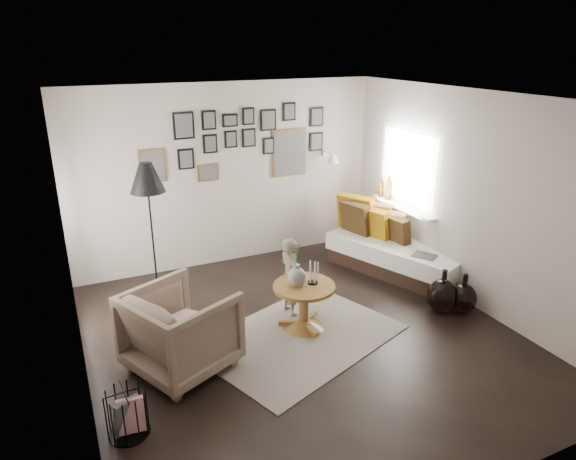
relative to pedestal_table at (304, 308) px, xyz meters
name	(u,v)px	position (x,y,z in m)	size (l,w,h in m)	color
ground	(303,337)	(-0.09, -0.17, -0.25)	(4.80, 4.80, 0.00)	black
wall_back	(228,176)	(-0.09, 2.23, 1.05)	(4.50, 4.50, 0.00)	#A99D93
wall_front	(475,346)	(-0.09, -2.57, 1.05)	(4.50, 4.50, 0.00)	#A99D93
wall_left	(70,266)	(-2.34, -0.17, 1.05)	(4.80, 4.80, 0.00)	#A99D93
wall_right	(471,201)	(2.16, -0.17, 1.05)	(4.80, 4.80, 0.00)	#A99D93
ceiling	(306,98)	(-0.09, -0.17, 2.35)	(4.80, 4.80, 0.00)	white
door_left	(68,245)	(-2.33, 1.03, 0.80)	(0.00, 2.14, 2.14)	white
window_right	(396,201)	(2.08, 1.17, 0.68)	(0.15, 1.32, 1.30)	white
gallery_wall	(247,143)	(0.20, 2.22, 1.49)	(2.74, 0.03, 1.08)	brown
wall_sconce	(332,158)	(1.46, 1.97, 1.21)	(0.18, 0.36, 0.16)	white
rug	(300,337)	(-0.13, -0.16, -0.25)	(2.13, 1.49, 0.01)	beige
pedestal_table	(304,308)	(0.00, 0.00, 0.00)	(0.70, 0.70, 0.55)	brown
vase	(297,273)	(-0.08, 0.02, 0.45)	(0.20, 0.20, 0.50)	black
candles	(313,273)	(0.11, 0.00, 0.42)	(0.12, 0.12, 0.26)	black
daybed	(394,249)	(1.91, 0.91, 0.06)	(1.50, 2.15, 0.98)	black
magazine_on_daybed	(425,256)	(1.91, 0.26, 0.20)	(0.22, 0.30, 0.02)	black
armchair	(181,330)	(-1.44, -0.16, 0.17)	(0.91, 0.94, 0.85)	brown
armchair_cushion	(182,323)	(-1.41, -0.11, 0.23)	(0.39, 0.39, 0.10)	beige
floor_lamp	(147,183)	(-1.37, 1.42, 1.28)	(0.42, 0.42, 1.78)	black
magazine_basket	(127,413)	(-2.09, -0.88, -0.05)	(0.35, 0.35, 0.41)	black
demijohn_large	(442,296)	(1.69, -0.37, -0.04)	(0.37, 0.37, 0.56)	black
demijohn_small	(463,298)	(1.91, -0.49, -0.06)	(0.33, 0.33, 0.51)	black
child	(290,277)	(0.01, 0.38, 0.23)	(0.36, 0.23, 0.98)	#5F554B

